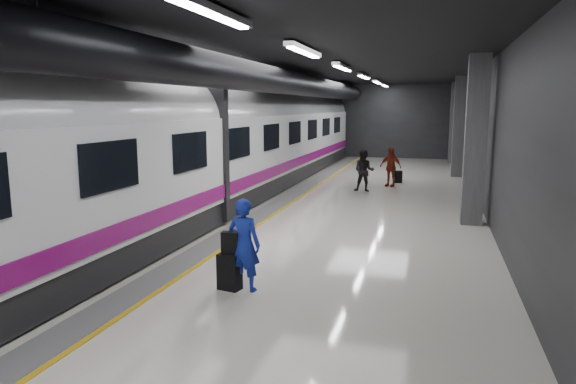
% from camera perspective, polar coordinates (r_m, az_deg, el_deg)
% --- Properties ---
extents(ground, '(40.00, 40.00, 0.00)m').
position_cam_1_polar(ground, '(13.37, 0.27, -4.16)').
color(ground, silver).
rests_on(ground, ground).
extents(platform_hall, '(10.02, 40.02, 4.51)m').
position_cam_1_polar(platform_hall, '(13.99, 0.21, 11.05)').
color(platform_hall, black).
rests_on(platform_hall, ground).
extents(train, '(3.05, 38.00, 4.05)m').
position_cam_1_polar(train, '(14.26, -12.44, 4.90)').
color(train, black).
rests_on(train, ground).
extents(traveler_main, '(0.63, 0.45, 1.62)m').
position_cam_1_polar(traveler_main, '(8.86, -4.89, -5.86)').
color(traveler_main, '#1827B7').
rests_on(traveler_main, ground).
extents(suitcase_main, '(0.43, 0.31, 0.63)m').
position_cam_1_polar(suitcase_main, '(9.06, -6.51, -8.80)').
color(suitcase_main, black).
rests_on(suitcase_main, ground).
extents(shoulder_bag, '(0.30, 0.18, 0.39)m').
position_cam_1_polar(shoulder_bag, '(8.93, -6.44, -5.64)').
color(shoulder_bag, black).
rests_on(shoulder_bag, suitcase_main).
extents(traveler_far_a, '(0.77, 0.61, 1.57)m').
position_cam_1_polar(traveler_far_a, '(19.36, 8.45, 2.34)').
color(traveler_far_a, black).
rests_on(traveler_far_a, ground).
extents(traveler_far_b, '(0.99, 0.69, 1.56)m').
position_cam_1_polar(traveler_far_b, '(20.84, 11.32, 2.75)').
color(traveler_far_b, maroon).
rests_on(traveler_far_b, ground).
extents(suitcase_far, '(0.40, 0.32, 0.51)m').
position_cam_1_polar(suitcase_far, '(21.97, 12.09, 1.68)').
color(suitcase_far, black).
rests_on(suitcase_far, ground).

